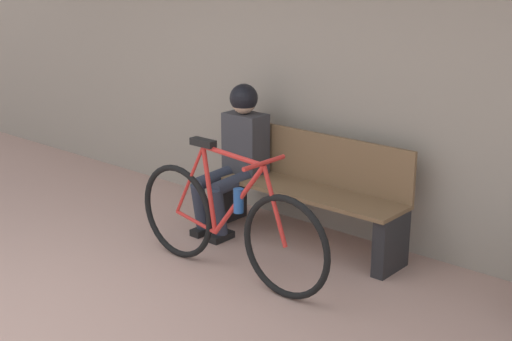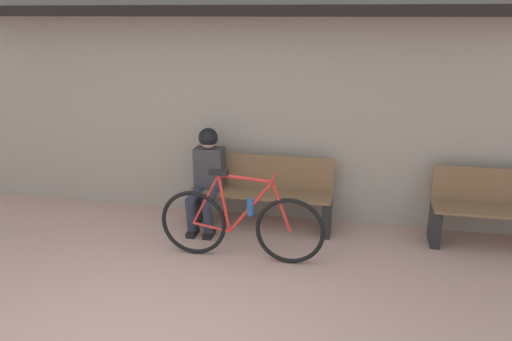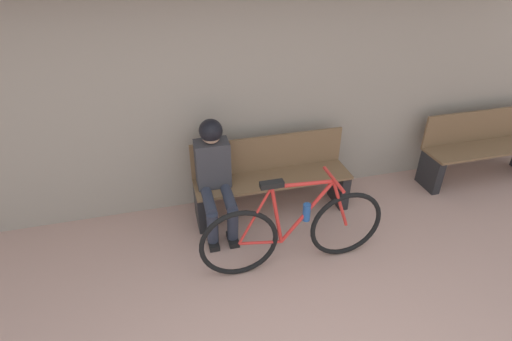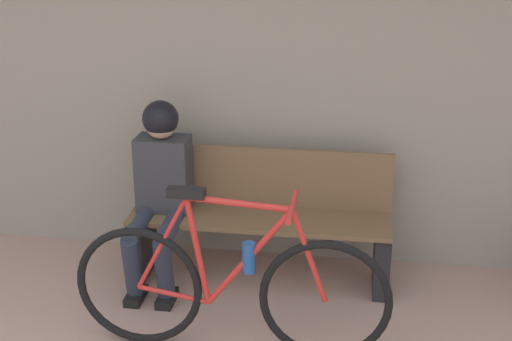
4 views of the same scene
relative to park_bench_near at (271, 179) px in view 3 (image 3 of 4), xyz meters
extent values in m
cube|color=#9E9384|center=(-0.42, 0.41, 1.19)|extent=(12.00, 0.12, 3.20)
cube|color=brown|center=(0.00, -0.05, 0.04)|extent=(1.68, 0.42, 0.03)
cube|color=brown|center=(0.00, 0.14, 0.25)|extent=(1.68, 0.03, 0.40)
cube|color=#232326|center=(-0.79, -0.05, -0.19)|extent=(0.10, 0.36, 0.43)
cube|color=#232326|center=(0.79, -0.05, -0.19)|extent=(0.10, 0.36, 0.43)
torus|color=black|center=(-0.56, -0.86, -0.05)|extent=(0.71, 0.04, 0.71)
torus|color=black|center=(0.47, -0.86, -0.05)|extent=(0.71, 0.04, 0.71)
cylinder|color=red|center=(0.01, -0.86, 0.49)|extent=(0.56, 0.03, 0.07)
cylinder|color=red|center=(0.06, -0.86, 0.18)|extent=(0.48, 0.03, 0.60)
cylinder|color=red|center=(-0.22, -0.86, 0.20)|extent=(0.14, 0.03, 0.62)
cylinder|color=red|center=(-0.36, -0.86, -0.08)|extent=(0.39, 0.03, 0.09)
cylinder|color=red|center=(-0.41, -0.86, 0.23)|extent=(0.31, 0.02, 0.56)
cylinder|color=red|center=(0.38, -0.86, 0.21)|extent=(0.21, 0.03, 0.53)
cube|color=black|center=(-0.27, -0.86, 0.53)|extent=(0.20, 0.07, 0.05)
cylinder|color=red|center=(0.29, -0.86, 0.49)|extent=(0.03, 0.40, 0.03)
cylinder|color=#235199|center=(0.06, -0.86, 0.18)|extent=(0.07, 0.07, 0.17)
cylinder|color=#2D3342|center=(-0.73, -0.27, 0.04)|extent=(0.11, 0.43, 0.13)
cylinder|color=#2D3342|center=(-0.73, -0.45, -0.16)|extent=(0.11, 0.17, 0.40)
cube|color=black|center=(-0.73, -0.42, -0.38)|extent=(0.10, 0.22, 0.06)
cylinder|color=#2D3342|center=(-0.53, -0.27, 0.04)|extent=(0.11, 0.43, 0.13)
cylinder|color=#2D3342|center=(-0.53, -0.45, -0.16)|extent=(0.11, 0.17, 0.40)
cube|color=black|center=(-0.53, -0.42, -0.38)|extent=(0.10, 0.22, 0.06)
cube|color=#38383D|center=(-0.63, -0.01, 0.30)|extent=(0.34, 0.22, 0.49)
sphere|color=tan|center=(-0.63, -0.03, 0.64)|extent=(0.20, 0.20, 0.20)
sphere|color=black|center=(-0.63, -0.03, 0.67)|extent=(0.23, 0.23, 0.23)
cube|color=brown|center=(2.71, -0.05, 0.04)|extent=(1.55, 0.42, 0.03)
cube|color=brown|center=(2.71, 0.14, 0.25)|extent=(1.55, 0.03, 0.40)
cube|color=#232326|center=(1.99, -0.05, -0.19)|extent=(0.10, 0.36, 0.43)
camera|label=1|loc=(3.14, -4.24, 1.78)|focal=50.00mm
camera|label=2|loc=(1.10, -5.47, 2.07)|focal=35.00mm
camera|label=3|loc=(-1.09, -3.47, 2.34)|focal=28.00mm
camera|label=4|loc=(0.59, -4.19, 1.93)|focal=50.00mm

